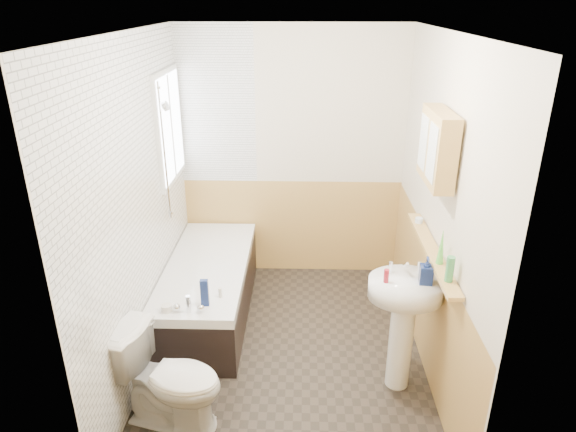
# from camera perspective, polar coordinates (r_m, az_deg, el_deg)

# --- Properties ---
(floor) EXTENTS (2.80, 2.80, 0.00)m
(floor) POSITION_cam_1_polar(r_m,az_deg,el_deg) (4.41, -0.06, -14.66)
(floor) COLOR black
(floor) RESTS_ON ground
(ceiling) EXTENTS (2.80, 2.80, 0.00)m
(ceiling) POSITION_cam_1_polar(r_m,az_deg,el_deg) (3.49, -0.08, 19.80)
(ceiling) COLOR white
(ceiling) RESTS_ON ground
(wall_back) EXTENTS (2.20, 0.02, 2.50)m
(wall_back) POSITION_cam_1_polar(r_m,az_deg,el_deg) (5.10, 0.43, 6.62)
(wall_back) COLOR beige
(wall_back) RESTS_ON ground
(wall_front) EXTENTS (2.20, 0.02, 2.50)m
(wall_front) POSITION_cam_1_polar(r_m,az_deg,el_deg) (2.53, -1.08, -11.90)
(wall_front) COLOR beige
(wall_front) RESTS_ON ground
(wall_left) EXTENTS (0.02, 2.80, 2.50)m
(wall_left) POSITION_cam_1_polar(r_m,az_deg,el_deg) (3.97, -16.32, 0.66)
(wall_left) COLOR beige
(wall_left) RESTS_ON ground
(wall_right) EXTENTS (0.02, 2.80, 2.50)m
(wall_right) POSITION_cam_1_polar(r_m,az_deg,el_deg) (3.90, 16.44, 0.29)
(wall_right) COLOR beige
(wall_right) RESTS_ON ground
(wainscot_right) EXTENTS (0.01, 2.80, 1.00)m
(wainscot_right) POSITION_cam_1_polar(r_m,az_deg,el_deg) (4.24, 15.01, -9.09)
(wainscot_right) COLOR tan
(wainscot_right) RESTS_ON wall_right
(wainscot_back) EXTENTS (2.20, 0.01, 1.00)m
(wainscot_back) POSITION_cam_1_polar(r_m,az_deg,el_deg) (5.35, 0.40, -1.18)
(wainscot_back) COLOR tan
(wainscot_back) RESTS_ON wall_back
(tile_cladding_left) EXTENTS (0.01, 2.80, 2.50)m
(tile_cladding_left) POSITION_cam_1_polar(r_m,az_deg,el_deg) (3.96, -16.01, 0.66)
(tile_cladding_left) COLOR white
(tile_cladding_left) RESTS_ON wall_left
(tile_return_back) EXTENTS (0.75, 0.01, 1.50)m
(tile_return_back) POSITION_cam_1_polar(r_m,az_deg,el_deg) (5.03, -8.03, 12.01)
(tile_return_back) COLOR white
(tile_return_back) RESTS_ON wall_back
(window) EXTENTS (0.03, 0.79, 0.99)m
(window) POSITION_cam_1_polar(r_m,az_deg,el_deg) (4.70, -12.94, 9.64)
(window) COLOR white
(window) RESTS_ON wall_left
(bathtub) EXTENTS (0.70, 1.73, 0.67)m
(bathtub) POSITION_cam_1_polar(r_m,az_deg,el_deg) (4.74, -8.81, -7.92)
(bathtub) COLOR black
(bathtub) RESTS_ON floor
(shower_riser) EXTENTS (0.10, 0.08, 1.18)m
(shower_riser) POSITION_cam_1_polar(r_m,az_deg,el_deg) (4.40, -13.57, 8.06)
(shower_riser) COLOR silver
(shower_riser) RESTS_ON wall_left
(toilet) EXTENTS (0.81, 0.58, 0.72)m
(toilet) POSITION_cam_1_polar(r_m,az_deg,el_deg) (3.67, -12.98, -17.25)
(toilet) COLOR white
(toilet) RESTS_ON floor
(sink) EXTENTS (0.53, 0.43, 1.02)m
(sink) POSITION_cam_1_polar(r_m,az_deg,el_deg) (3.80, 12.72, -10.27)
(sink) COLOR white
(sink) RESTS_ON floor
(pine_shelf) EXTENTS (0.10, 1.30, 0.03)m
(pine_shelf) POSITION_cam_1_polar(r_m,az_deg,el_deg) (3.82, 15.67, -3.72)
(pine_shelf) COLOR tan
(pine_shelf) RESTS_ON wall_right
(medicine_cabinet) EXTENTS (0.14, 0.55, 0.49)m
(medicine_cabinet) POSITION_cam_1_polar(r_m,az_deg,el_deg) (3.61, 16.27, 7.32)
(medicine_cabinet) COLOR tan
(medicine_cabinet) RESTS_ON wall_right
(foam_can) EXTENTS (0.05, 0.05, 0.17)m
(foam_can) POSITION_cam_1_polar(r_m,az_deg,el_deg) (3.39, 17.54, -5.65)
(foam_can) COLOR #388447
(foam_can) RESTS_ON pine_shelf
(green_bottle) EXTENTS (0.06, 0.06, 0.25)m
(green_bottle) POSITION_cam_1_polar(r_m,az_deg,el_deg) (3.57, 16.68, -3.26)
(green_bottle) COLOR #59C647
(green_bottle) RESTS_ON pine_shelf
(black_jar) EXTENTS (0.08, 0.08, 0.04)m
(black_jar) POSITION_cam_1_polar(r_m,az_deg,el_deg) (4.21, 14.35, -0.46)
(black_jar) COLOR silver
(black_jar) RESTS_ON pine_shelf
(soap_bottle) EXTENTS (0.11, 0.20, 0.09)m
(soap_bottle) POSITION_cam_1_polar(r_m,az_deg,el_deg) (3.64, 15.06, -6.57)
(soap_bottle) COLOR navy
(soap_bottle) RESTS_ON sink
(clear_bottle) EXTENTS (0.04, 0.04, 0.10)m
(clear_bottle) POSITION_cam_1_polar(r_m,az_deg,el_deg) (3.58, 10.87, -6.56)
(clear_bottle) COLOR maroon
(clear_bottle) RESTS_ON sink
(blue_gel) EXTENTS (0.06, 0.04, 0.22)m
(blue_gel) POSITION_cam_1_polar(r_m,az_deg,el_deg) (3.98, -9.25, -8.42)
(blue_gel) COLOR navy
(blue_gel) RESTS_ON bathtub
(cream_jar) EXTENTS (0.09, 0.09, 0.05)m
(cream_jar) POSITION_cam_1_polar(r_m,az_deg,el_deg) (4.01, -13.34, -9.92)
(cream_jar) COLOR silver
(cream_jar) RESTS_ON bathtub
(orange_bottle) EXTENTS (0.03, 0.03, 0.08)m
(orange_bottle) POSITION_cam_1_polar(r_m,az_deg,el_deg) (4.09, -7.54, -8.44)
(orange_bottle) COLOR silver
(orange_bottle) RESTS_ON bathtub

